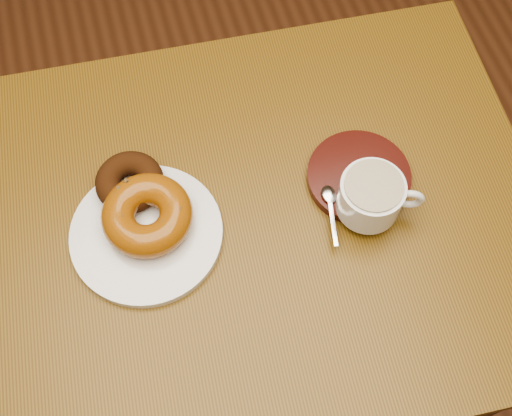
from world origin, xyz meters
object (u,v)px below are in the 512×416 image
object	(u,v)px
donut_plate	(147,234)
saucer	(359,177)
cafe_table	(244,252)
coffee_cup	(372,196)

from	to	relation	value
donut_plate	saucer	distance (m)	0.31
donut_plate	saucer	size ratio (longest dim) A/B	1.41
donut_plate	saucer	world-z (taller)	saucer
cafe_table	saucer	xyz separation A→B (m)	(0.18, 0.01, 0.13)
donut_plate	coffee_cup	xyz separation A→B (m)	(0.30, -0.05, 0.04)
saucer	coffee_cup	world-z (taller)	coffee_cup
saucer	coffee_cup	xyz separation A→B (m)	(-0.01, -0.05, 0.04)
cafe_table	donut_plate	xyz separation A→B (m)	(-0.13, 0.01, 0.13)
cafe_table	coffee_cup	distance (m)	0.25
saucer	coffee_cup	size ratio (longest dim) A/B	1.32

